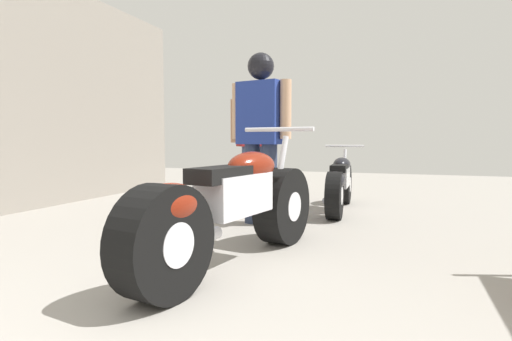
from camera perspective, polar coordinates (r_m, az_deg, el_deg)
The scene contains 5 objects.
ground_plane at distance 3.71m, azimuth 1.14°, elevation -9.68°, with size 16.00×16.00×0.00m, color gray.
motorcycle_maroon_cruiser at distance 2.89m, azimuth -3.33°, elevation -5.31°, with size 0.74×2.14×1.00m.
motorcycle_black_naked at distance 5.27m, azimuth 11.49°, elevation -1.76°, with size 0.52×1.77×0.82m.
mechanic_in_blue at distance 5.56m, azimuth -0.20°, elevation 4.79°, with size 0.58×0.51×1.67m.
mechanic_with_helmet at distance 4.35m, azimuth 0.66°, elevation 6.65°, with size 0.71×0.34×1.80m.
Camera 1 is at (1.14, -0.09, 0.89)m, focal length 28.93 mm.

